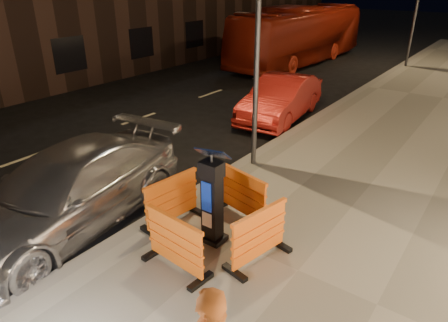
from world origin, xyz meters
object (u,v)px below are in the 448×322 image
Objects in this scene: barrier_back at (243,195)px; barrier_kerbside at (172,200)px; barrier_bldgside at (259,236)px; car_red at (280,119)px; car_silver at (74,224)px; barrier_front at (175,244)px; parking_kiosk at (212,198)px; bus_doubledecker at (298,63)px.

barrier_back is 1.00× the size of barrier_kerbside.
car_red is at bearing 37.95° from barrier_bldgside.
barrier_kerbside is 2.08m from car_silver.
barrier_front and barrier_back have the same top height.
barrier_bldgside is at bearing 9.01° from car_silver.
barrier_bldgside is at bearing 9.75° from parking_kiosk.
parking_kiosk reaches higher than barrier_bldgside.
barrier_back is 16.57m from bus_doubledecker.
barrier_back is 1.34m from barrier_kerbside.
barrier_bldgside is 17.82m from bus_doubledecker.
barrier_front is at bearing -5.23° from car_silver.
barrier_kerbside is (-0.95, -0.95, 0.00)m from barrier_back.
barrier_bldgside is at bearing -64.10° from bus_doubledecker.
parking_kiosk is 1.40× the size of barrier_front.
barrier_bldgside is at bearing 49.75° from barrier_front.
parking_kiosk is at bearing 101.75° from barrier_bldgside.
barrier_back is 0.28× the size of car_red.
barrier_back is at bearing -65.73° from bus_doubledecker.
barrier_front is 18.33m from bus_doubledecker.
barrier_kerbside is at bearing -122.25° from barrier_back.
parking_kiosk reaches higher than car_red.
barrier_bldgside is (1.90, 0.00, 0.00)m from barrier_kerbside.
car_red is (-2.50, 7.01, -1.00)m from parking_kiosk.
bus_doubledecker is at bearing 95.36° from car_silver.
parking_kiosk reaches higher than barrier_front.
barrier_back is 1.00× the size of barrier_bldgside.
barrier_kerbside is (-0.95, 0.00, -0.38)m from parking_kiosk.
barrier_bldgside is at bearing -82.25° from barrier_kerbside.
car_silver is at bearing 129.11° from barrier_kerbside.
barrier_back is at bearing -74.76° from car_red.
barrier_back reaches higher than car_red.
car_silver is 17.65m from bus_doubledecker.
barrier_bldgside reaches higher than car_red.
car_red is at bearing 81.95° from car_silver.
car_silver is 8.05m from car_red.
car_red is at bearing 119.37° from parking_kiosk.
car_red is at bearing 20.21° from barrier_kerbside.
barrier_bldgside is 0.24× the size of car_silver.
barrier_back is at bearing -37.25° from barrier_kerbside.
barrier_front is 1.00× the size of barrier_kerbside.
car_silver is at bearing -130.39° from barrier_back.
parking_kiosk is 0.39× the size of car_red.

